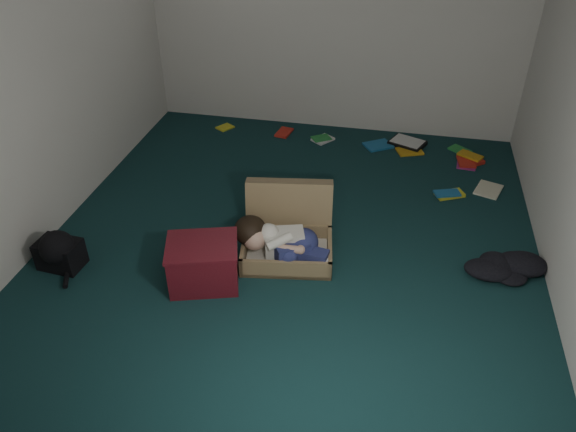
% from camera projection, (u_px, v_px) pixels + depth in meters
% --- Properties ---
extents(floor, '(4.50, 4.50, 0.00)m').
position_uv_depth(floor, '(292.00, 240.00, 4.69)').
color(floor, '#113031').
rests_on(floor, ground).
extents(wall_back, '(4.50, 0.00, 4.50)m').
position_uv_depth(wall_back, '(335.00, 11.00, 5.77)').
color(wall_back, silver).
rests_on(wall_back, ground).
extents(wall_front, '(4.50, 0.00, 4.50)m').
position_uv_depth(wall_front, '(176.00, 317.00, 2.14)').
color(wall_front, silver).
rests_on(wall_front, ground).
extents(wall_left, '(0.00, 4.50, 4.50)m').
position_uv_depth(wall_left, '(36.00, 73.00, 4.29)').
color(wall_left, silver).
rests_on(wall_left, ground).
extents(suitcase, '(0.80, 0.79, 0.52)m').
position_uv_depth(suitcase, '(288.00, 232.00, 4.52)').
color(suitcase, olive).
rests_on(suitcase, floor).
extents(person, '(0.78, 0.38, 0.32)m').
position_uv_depth(person, '(280.00, 241.00, 4.36)').
color(person, silver).
rests_on(person, suitcase).
extents(maroon_bin, '(0.61, 0.54, 0.36)m').
position_uv_depth(maroon_bin, '(203.00, 264.00, 4.16)').
color(maroon_bin, '#5A121B').
rests_on(maroon_bin, floor).
extents(backpack, '(0.44, 0.36, 0.25)m').
position_uv_depth(backpack, '(60.00, 253.00, 4.35)').
color(backpack, black).
rests_on(backpack, floor).
extents(clothing_pile, '(0.52, 0.46, 0.14)m').
position_uv_depth(clothing_pile, '(506.00, 262.00, 4.35)').
color(clothing_pile, black).
rests_on(clothing_pile, floor).
extents(paper_tray, '(0.43, 0.39, 0.05)m').
position_uv_depth(paper_tray, '(407.00, 143.00, 6.10)').
color(paper_tray, black).
rests_on(paper_tray, floor).
extents(book_scatter, '(3.07, 1.23, 0.02)m').
position_uv_depth(book_scatter, '(391.00, 154.00, 5.92)').
color(book_scatter, yellow).
rests_on(book_scatter, floor).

